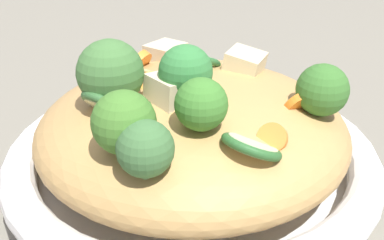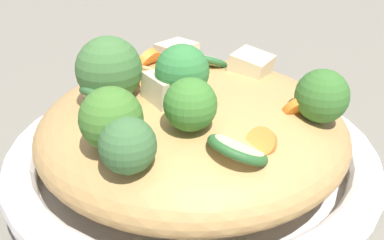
{
  "view_description": "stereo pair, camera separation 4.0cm",
  "coord_description": "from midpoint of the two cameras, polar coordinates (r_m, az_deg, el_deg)",
  "views": [
    {
      "loc": [
        -0.19,
        0.3,
        0.25
      ],
      "look_at": [
        0.0,
        0.0,
        0.07
      ],
      "focal_mm": 44.7,
      "sensor_mm": 36.0,
      "label": 1
    },
    {
      "loc": [
        -0.22,
        0.27,
        0.25
      ],
      "look_at": [
        0.0,
        0.0,
        0.07
      ],
      "focal_mm": 44.7,
      "sensor_mm": 36.0,
      "label": 2
    }
  ],
  "objects": [
    {
      "name": "ground_plane",
      "position": [
        0.43,
        -2.65,
        -7.96
      ],
      "size": [
        3.0,
        3.0,
        0.0
      ],
      "primitive_type": "plane",
      "color": "slate"
    },
    {
      "name": "serving_bowl",
      "position": [
        0.42,
        -2.73,
        -5.25
      ],
      "size": [
        0.32,
        0.32,
        0.05
      ],
      "color": "white",
      "rests_on": "ground_plane"
    },
    {
      "name": "noodle_heap",
      "position": [
        0.4,
        -2.84,
        -1.07
      ],
      "size": [
        0.26,
        0.26,
        0.09
      ],
      "color": "tan",
      "rests_on": "serving_bowl"
    },
    {
      "name": "broccoli_florets",
      "position": [
        0.34,
        -5.67,
        2.83
      ],
      "size": [
        0.2,
        0.19,
        0.07
      ],
      "color": "#99BB77",
      "rests_on": "serving_bowl"
    },
    {
      "name": "carrot_coins",
      "position": [
        0.39,
        0.66,
        3.59
      ],
      "size": [
        0.18,
        0.11,
        0.03
      ],
      "color": "orange",
      "rests_on": "serving_bowl"
    },
    {
      "name": "zucchini_slices",
      "position": [
        0.37,
        -4.66,
        2.34
      ],
      "size": [
        0.16,
        0.16,
        0.04
      ],
      "color": "beige",
      "rests_on": "serving_bowl"
    },
    {
      "name": "chicken_chunks",
      "position": [
        0.42,
        -2.42,
        6.0
      ],
      "size": [
        0.12,
        0.13,
        0.04
      ],
      "color": "beige",
      "rests_on": "serving_bowl"
    }
  ]
}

